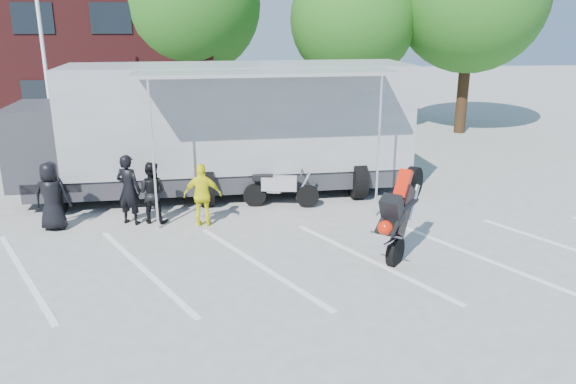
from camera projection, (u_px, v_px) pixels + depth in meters
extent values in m
plane|color=#A6A7A1|center=(251.00, 286.00, 10.94)|extent=(100.00, 100.00, 0.00)
cube|color=white|center=(250.00, 265.00, 11.89)|extent=(18.09, 13.33, 0.01)
cube|color=#451616|center=(21.00, 52.00, 26.08)|extent=(18.00, 8.00, 7.00)
cylinder|color=white|center=(43.00, 50.00, 18.65)|extent=(0.12, 0.12, 8.00)
cylinder|color=#382314|center=(194.00, 96.00, 25.48)|extent=(0.50, 0.50, 3.24)
sphere|color=#215415|center=(190.00, 4.00, 24.30)|extent=(6.12, 6.12, 6.12)
cylinder|color=#382314|center=(350.00, 101.00, 25.23)|extent=(0.50, 0.50, 2.88)
sphere|color=#215415|center=(353.00, 19.00, 24.18)|extent=(5.44, 5.44, 5.44)
cylinder|color=#382314|center=(462.00, 95.00, 25.14)|extent=(0.50, 0.50, 3.42)
imported|color=black|center=(52.00, 196.00, 13.67)|extent=(0.85, 0.56, 1.71)
imported|color=black|center=(129.00, 190.00, 14.04)|extent=(0.77, 0.66, 1.80)
imported|color=black|center=(152.00, 192.00, 14.17)|extent=(0.89, 0.76, 1.59)
imported|color=#FEF90D|center=(203.00, 195.00, 13.92)|extent=(0.95, 0.43, 1.60)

